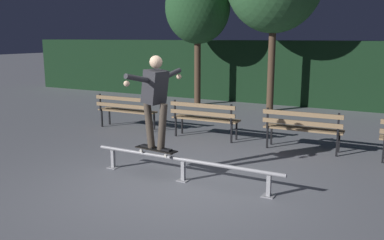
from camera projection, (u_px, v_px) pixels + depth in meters
The scene contains 9 objects.
ground_plane at pixel (176, 185), 6.54m from camera, with size 90.00×90.00×0.00m, color slate.
hedge_backdrop at pixel (307, 73), 14.11m from camera, with size 24.00×1.20×2.20m, color black.
grind_rail at pixel (183, 163), 6.68m from camera, with size 3.41×0.18×0.39m.
skateboard at pixel (156, 149), 6.89m from camera, with size 0.80×0.29×0.09m.
skateboarder at pixel (155, 94), 6.70m from camera, with size 0.63×1.40×1.56m.
park_bench_leftmost at pixel (125, 108), 10.43m from camera, with size 1.61×0.46×0.88m.
park_bench_left_center at pixel (204, 116), 9.40m from camera, with size 1.61×0.46×0.88m.
park_bench_right_center at pixel (302, 126), 8.37m from camera, with size 1.61×0.46×0.88m.
tree_far_left at pixel (198, 8), 13.65m from camera, with size 2.17×2.17×4.48m.
Camera 1 is at (3.13, -5.36, 2.33)m, focal length 38.29 mm.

